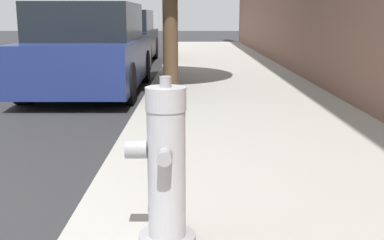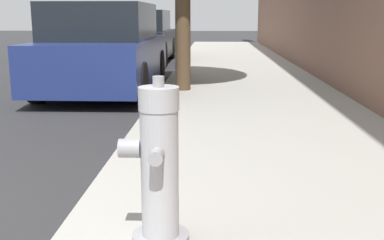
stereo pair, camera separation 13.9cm
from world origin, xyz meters
TOP-DOWN VIEW (x-y plane):
  - fire_hydrant at (2.48, 0.22)m, footprint 0.36×0.38m
  - parked_car_near at (0.88, 6.13)m, footprint 1.75×4.01m
  - parked_car_mid at (0.71, 11.39)m, footprint 1.70×3.99m

SIDE VIEW (x-z plane):
  - fire_hydrant at x=2.48m, z-range 0.09..0.97m
  - parked_car_mid at x=0.71m, z-range -0.03..1.41m
  - parked_car_near at x=0.88m, z-range -0.04..1.47m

